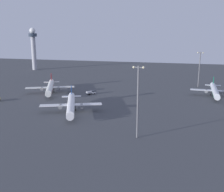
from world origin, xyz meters
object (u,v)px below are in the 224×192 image
(control_tower, at_px, (33,46))
(apron_light_east, at_px, (199,67))
(airplane_mid_apron, at_px, (50,87))
(airplane_far_stand, at_px, (71,105))
(airplane_taxiway_distant, at_px, (215,91))
(fuel_truck, at_px, (91,92))
(apron_light_central, at_px, (138,98))

(control_tower, bearing_deg, apron_light_east, -17.79)
(airplane_mid_apron, bearing_deg, control_tower, -78.62)
(control_tower, bearing_deg, airplane_far_stand, -56.07)
(airplane_far_stand, bearing_deg, apron_light_east, -149.85)
(airplane_taxiway_distant, relative_size, fuel_truck, 6.12)
(airplane_far_stand, bearing_deg, fuel_truck, -107.66)
(airplane_taxiway_distant, relative_size, apron_light_central, 1.33)
(control_tower, bearing_deg, airplane_taxiway_distant, -25.38)
(airplane_far_stand, distance_m, fuel_truck, 39.59)
(airplane_taxiway_distant, bearing_deg, apron_light_east, -71.26)
(apron_light_east, height_order, apron_light_central, apron_light_central)
(airplane_mid_apron, bearing_deg, airplane_taxiway_distant, 166.93)
(airplane_far_stand, bearing_deg, apron_light_central, 125.33)
(airplane_far_stand, height_order, airplane_taxiway_distant, airplane_far_stand)
(control_tower, relative_size, apron_light_central, 1.43)
(airplane_mid_apron, xyz_separation_m, apron_light_east, (95.14, 41.79, 10.37))
(airplane_taxiway_distant, bearing_deg, airplane_far_stand, 36.66)
(airplane_mid_apron, bearing_deg, airplane_far_stand, 106.30)
(fuel_truck, bearing_deg, apron_light_east, 70.13)
(airplane_mid_apron, distance_m, apron_light_east, 104.43)
(control_tower, relative_size, airplane_mid_apron, 1.05)
(airplane_taxiway_distant, distance_m, apron_light_central, 87.30)
(fuel_truck, bearing_deg, airplane_mid_apron, -133.77)
(airplane_taxiway_distant, height_order, apron_light_east, apron_light_east)
(airplane_mid_apron, relative_size, apron_light_central, 1.36)
(apron_light_central, bearing_deg, apron_light_east, 74.18)
(airplane_far_stand, relative_size, apron_light_central, 1.37)
(control_tower, relative_size, fuel_truck, 6.60)
(airplane_taxiway_distant, bearing_deg, control_tower, -23.02)
(fuel_truck, distance_m, apron_light_central, 77.79)
(airplane_far_stand, distance_m, apron_light_east, 103.79)
(airplane_mid_apron, bearing_deg, apron_light_central, 114.90)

